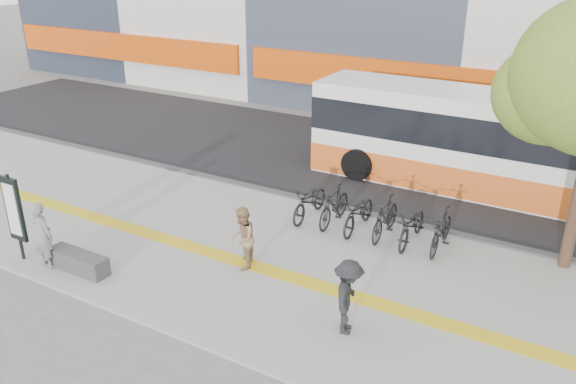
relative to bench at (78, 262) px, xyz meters
The scene contains 12 objects.
ground 2.88m from the bench, 24.78° to the left, with size 120.00×120.00×0.00m, color #5F5E5A.
sidewalk 3.76m from the bench, 46.08° to the left, with size 40.00×7.00×0.08m, color gray.
tactile_strip 3.41m from the bench, 40.24° to the left, with size 40.00×0.45×0.01m, color yellow.
street 10.53m from the bench, 75.70° to the left, with size 40.00×8.00×0.06m, color black.
curb 6.73m from the bench, 67.25° to the left, with size 40.00×0.25×0.14m, color #333335.
bench is the anchor object (origin of this frame).
signboard 1.94m from the bench, 169.19° to the right, with size 0.55×0.10×2.20m.
bus 12.14m from the bench, 53.37° to the left, with size 11.23×2.66×2.99m.
bicycle_row 7.32m from the bench, 45.34° to the left, with size 4.28×1.89×1.09m.
seated_woman 1.02m from the bench, 164.03° to the right, with size 0.59×0.39×1.63m, color black.
pedestrian_tan 3.87m from the bench, 32.25° to the left, with size 0.74×0.58×1.52m, color #9C7953.
pedestrian_dark 6.49m from the bench, ahead, with size 1.01×0.58×1.57m, color black.
Camera 1 is at (7.54, -8.99, 7.15)m, focal length 36.36 mm.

